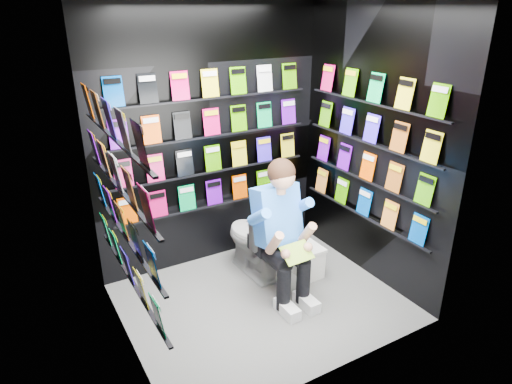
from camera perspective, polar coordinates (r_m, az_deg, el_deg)
floor at (r=4.34m, az=0.73°, el=-13.53°), size 2.40×2.40×0.00m
wall_back at (r=4.57m, az=-5.66°, el=6.49°), size 2.40×0.04×2.60m
wall_front at (r=2.98m, az=10.75°, el=-2.79°), size 2.40×0.04×2.60m
wall_left at (r=3.32m, az=-17.28°, el=-0.76°), size 0.04×2.00×2.60m
wall_right at (r=4.43m, az=14.32°, el=5.38°), size 0.04×2.00×2.60m
comics_back at (r=4.54m, az=-5.50°, el=6.46°), size 2.10×0.06×1.37m
comics_left at (r=3.32m, az=-16.79°, el=-0.58°), size 0.06×1.70×1.37m
comics_right at (r=4.41m, az=14.04°, el=5.39°), size 0.06×1.70×1.37m
toilet at (r=4.59m, az=-0.18°, el=-5.94°), size 0.44×0.76×0.73m
longbox at (r=4.71m, az=6.14°, el=-8.36°), size 0.22×0.39×0.29m
longbox_lid at (r=4.63m, az=6.22°, el=-6.65°), size 0.24×0.41×0.03m
reader at (r=4.11m, az=2.46°, el=-2.94°), size 0.57×0.82×1.48m
held_comic at (r=3.95m, az=5.15°, el=-7.56°), size 0.28×0.17×0.12m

